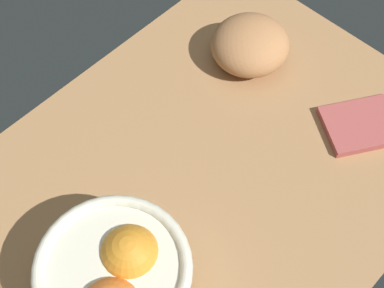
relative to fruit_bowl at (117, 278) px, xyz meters
The scene contains 4 objects.
ground_plane 22.05cm from the fruit_bowl, 12.65° to the left, with size 80.69×57.30×3.00cm, color #A97A4E.
fruit_bowl is the anchor object (origin of this frame).
bread_loaf 45.55cm from the fruit_bowl, 18.69° to the left, with size 13.35×13.02×7.75cm, color #B87C4D.
napkin_folded 46.38cm from the fruit_bowl, 10.03° to the right, with size 12.78×9.14×1.34cm, color #AE4E4B.
Camera 1 is at (-30.24, -27.49, 75.92)cm, focal length 52.87 mm.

